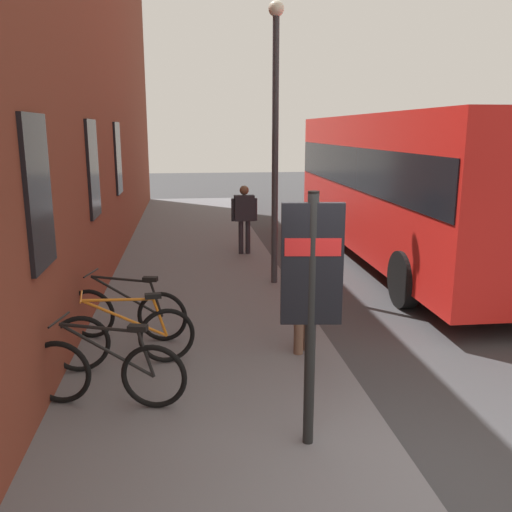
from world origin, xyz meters
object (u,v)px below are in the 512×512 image
at_px(bicycle_mid_rack, 107,372).
at_px(street_lamp, 275,123).
at_px(bicycle_end_of_row, 125,337).
at_px(pedestrian_by_facade, 304,273).
at_px(bicycle_leaning_wall, 127,313).
at_px(transit_info_sign, 312,281).
at_px(pedestrian_crossing_street, 244,212).
at_px(city_bus, 404,179).

relative_size(bicycle_mid_rack, street_lamp, 0.34).
relative_size(bicycle_end_of_row, pedestrian_by_facade, 0.98).
height_order(bicycle_end_of_row, pedestrian_by_facade, pedestrian_by_facade).
bearing_deg(bicycle_mid_rack, bicycle_end_of_row, -5.15).
relative_size(bicycle_end_of_row, bicycle_leaning_wall, 1.02).
xyz_separation_m(bicycle_end_of_row, street_lamp, (3.63, -2.47, 2.65)).
xyz_separation_m(transit_info_sign, pedestrian_by_facade, (2.16, -0.41, -0.51)).
distance_m(bicycle_leaning_wall, pedestrian_by_facade, 2.59).
relative_size(bicycle_mid_rack, bicycle_end_of_row, 0.99).
xyz_separation_m(bicycle_end_of_row, transit_info_sign, (-1.97, -1.90, 1.21)).
xyz_separation_m(bicycle_leaning_wall, pedestrian_by_facade, (-0.75, -2.38, 0.70)).
bearing_deg(pedestrian_by_facade, transit_info_sign, 169.30).
relative_size(transit_info_sign, pedestrian_crossing_street, 1.47).
distance_m(transit_info_sign, street_lamp, 5.81).
height_order(bicycle_mid_rack, pedestrian_by_facade, pedestrian_by_facade).
xyz_separation_m(bicycle_leaning_wall, street_lamp, (2.69, -2.54, 2.65)).
relative_size(pedestrian_crossing_street, street_lamp, 0.32).
xyz_separation_m(bicycle_mid_rack, street_lamp, (4.62, -2.56, 2.65)).
bearing_deg(bicycle_end_of_row, bicycle_mid_rack, 174.85).
bearing_deg(bicycle_end_of_row, pedestrian_by_facade, -85.33).
height_order(bicycle_end_of_row, bicycle_leaning_wall, same).
xyz_separation_m(pedestrian_crossing_street, pedestrian_by_facade, (-6.05, -0.14, 0.09)).
relative_size(pedestrian_crossing_street, pedestrian_by_facade, 0.91).
xyz_separation_m(bicycle_mid_rack, pedestrian_crossing_street, (7.23, -2.25, 0.61)).
bearing_deg(pedestrian_crossing_street, pedestrian_by_facade, -178.67).
bearing_deg(transit_info_sign, pedestrian_by_facade, -10.70).
height_order(bicycle_mid_rack, transit_info_sign, transit_info_sign).
relative_size(transit_info_sign, pedestrian_by_facade, 1.34).
relative_size(city_bus, street_lamp, 2.06).
xyz_separation_m(transit_info_sign, pedestrian_crossing_street, (8.21, -0.27, -0.60)).
bearing_deg(city_bus, transit_info_sign, 152.68).
relative_size(bicycle_end_of_row, pedestrian_crossing_street, 1.08).
bearing_deg(bicycle_end_of_row, pedestrian_crossing_street, -19.12).
relative_size(city_bus, pedestrian_crossing_street, 6.45).
bearing_deg(bicycle_leaning_wall, pedestrian_by_facade, -107.59).
xyz_separation_m(pedestrian_crossing_street, street_lamp, (-2.61, -0.31, 2.04)).
bearing_deg(street_lamp, bicycle_leaning_wall, 136.58).
relative_size(city_bus, pedestrian_by_facade, 5.89).
bearing_deg(street_lamp, pedestrian_crossing_street, 6.68).
distance_m(bicycle_leaning_wall, transit_info_sign, 3.72).
distance_m(bicycle_leaning_wall, city_bus, 7.56).
bearing_deg(pedestrian_by_facade, street_lamp, -2.74).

